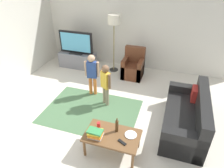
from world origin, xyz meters
The scene contains 16 objects.
ground centered at (0.00, 0.00, 0.00)m, with size 7.80×7.80×0.00m, color beige.
wall_back centered at (0.00, 3.00, 1.35)m, with size 6.00×0.12×2.70m, color silver.
area_rug centered at (-0.41, 0.26, 0.00)m, with size 2.20×1.60×0.01m, color #4C724C.
tv_stand centered at (-1.75, 2.30, 0.24)m, with size 1.20×0.44×0.50m.
tv centered at (-1.75, 2.28, 0.85)m, with size 1.10×0.28×0.71m.
couch centered at (1.75, 0.36, 0.29)m, with size 0.80×1.80×0.86m.
armchair centered at (0.13, 2.26, 0.30)m, with size 0.60×0.60×0.90m.
floor_lamp centered at (-0.55, 2.45, 1.54)m, with size 0.36×0.36×1.78m.
child_near_tv centered at (-0.66, 0.97, 0.68)m, with size 0.38×0.18×1.13m.
child_center centered at (-0.18, 0.65, 0.65)m, with size 0.31×0.23×1.08m.
coffee_table centered at (0.43, -0.70, 0.37)m, with size 1.00×0.60×0.42m.
book_stack centered at (0.16, -0.82, 0.49)m, with size 0.28×0.24×0.13m.
bottle centered at (0.48, -0.58, 0.55)m, with size 0.06×0.06×0.30m.
tv_remote centered at (0.65, -0.82, 0.43)m, with size 0.17×0.05×0.02m, color black.
soda_can centered at (0.13, -0.60, 0.48)m, with size 0.07×0.07×0.12m, color red.
plate centered at (0.75, -0.60, 0.43)m, with size 0.22×0.22×0.02m.
Camera 1 is at (1.28, -3.26, 3.16)m, focal length 33.16 mm.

